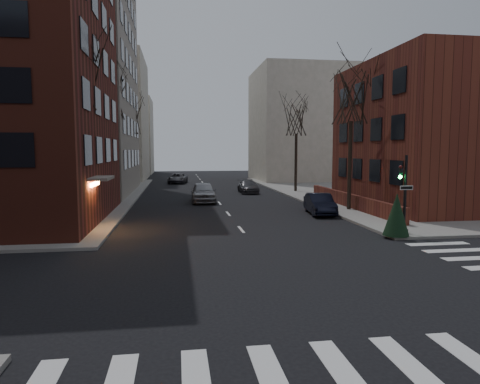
# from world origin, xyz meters

# --- Properties ---
(ground) EXTENTS (160.00, 160.00, 0.00)m
(ground) POSITION_xyz_m (0.00, 0.00, 0.00)
(ground) COLOR black
(ground) RESTS_ON ground
(building_left_tan) EXTENTS (18.00, 18.00, 28.00)m
(building_left_tan) POSITION_xyz_m (-17.00, 34.00, 14.00)
(building_left_tan) COLOR gray
(building_left_tan) RESTS_ON ground
(building_right_brick) EXTENTS (12.00, 14.00, 11.00)m
(building_right_brick) POSITION_xyz_m (16.50, 19.00, 5.50)
(building_right_brick) COLOR maroon
(building_right_brick) RESTS_ON ground
(low_wall_right) EXTENTS (0.35, 16.00, 1.00)m
(low_wall_right) POSITION_xyz_m (9.30, 19.00, 0.65)
(low_wall_right) COLOR maroon
(low_wall_right) RESTS_ON sidewalk_far_right
(building_distant_la) EXTENTS (14.00, 16.00, 18.00)m
(building_distant_la) POSITION_xyz_m (-15.00, 55.00, 9.00)
(building_distant_la) COLOR beige
(building_distant_la) RESTS_ON ground
(building_distant_ra) EXTENTS (14.00, 14.00, 16.00)m
(building_distant_ra) POSITION_xyz_m (15.00, 50.00, 8.00)
(building_distant_ra) COLOR beige
(building_distant_ra) RESTS_ON ground
(building_distant_lb) EXTENTS (10.00, 12.00, 14.00)m
(building_distant_lb) POSITION_xyz_m (-13.00, 72.00, 7.00)
(building_distant_lb) COLOR beige
(building_distant_lb) RESTS_ON ground
(traffic_signal) EXTENTS (0.76, 0.44, 4.00)m
(traffic_signal) POSITION_xyz_m (7.94, 8.99, 1.91)
(traffic_signal) COLOR black
(traffic_signal) RESTS_ON sidewalk_far_right
(tree_left_a) EXTENTS (4.18, 4.18, 10.26)m
(tree_left_a) POSITION_xyz_m (-8.80, 14.00, 8.47)
(tree_left_a) COLOR #2D231C
(tree_left_a) RESTS_ON sidewalk_far_left
(tree_left_b) EXTENTS (4.40, 4.40, 10.80)m
(tree_left_b) POSITION_xyz_m (-8.80, 26.00, 8.91)
(tree_left_b) COLOR #2D231C
(tree_left_b) RESTS_ON sidewalk_far_left
(tree_left_c) EXTENTS (3.96, 3.96, 9.72)m
(tree_left_c) POSITION_xyz_m (-8.80, 40.00, 8.03)
(tree_left_c) COLOR #2D231C
(tree_left_c) RESTS_ON sidewalk_far_left
(tree_right_a) EXTENTS (3.96, 3.96, 9.72)m
(tree_right_a) POSITION_xyz_m (8.80, 18.00, 8.03)
(tree_right_a) COLOR #2D231C
(tree_right_a) RESTS_ON sidewalk_far_right
(tree_right_b) EXTENTS (3.74, 3.74, 9.18)m
(tree_right_b) POSITION_xyz_m (8.80, 32.00, 7.59)
(tree_right_b) COLOR #2D231C
(tree_right_b) RESTS_ON sidewalk_far_right
(streetlamp_near) EXTENTS (0.36, 0.36, 6.28)m
(streetlamp_near) POSITION_xyz_m (-8.20, 22.00, 4.24)
(streetlamp_near) COLOR black
(streetlamp_near) RESTS_ON sidewalk_far_left
(streetlamp_far) EXTENTS (0.36, 0.36, 6.28)m
(streetlamp_far) POSITION_xyz_m (-8.20, 42.00, 4.24)
(streetlamp_far) COLOR black
(streetlamp_far) RESTS_ON sidewalk_far_left
(parked_sedan) EXTENTS (2.01, 4.49, 1.43)m
(parked_sedan) POSITION_xyz_m (6.20, 16.82, 0.72)
(parked_sedan) COLOR black
(parked_sedan) RESTS_ON ground
(car_lane_silver) EXTENTS (2.13, 5.06, 1.71)m
(car_lane_silver) POSITION_xyz_m (-1.28, 24.99, 0.85)
(car_lane_silver) COLOR #929397
(car_lane_silver) RESTS_ON ground
(car_lane_gray) EXTENTS (1.91, 4.54, 1.31)m
(car_lane_gray) POSITION_xyz_m (3.80, 32.23, 0.65)
(car_lane_gray) COLOR #39383D
(car_lane_gray) RESTS_ON ground
(car_lane_far) EXTENTS (2.86, 5.08, 1.34)m
(car_lane_far) POSITION_xyz_m (-3.36, 46.10, 0.67)
(car_lane_far) COLOR #404045
(car_lane_far) RESTS_ON ground
(sandwich_board) EXTENTS (0.43, 0.57, 0.85)m
(sandwich_board) POSITION_xyz_m (7.30, 8.50, 0.58)
(sandwich_board) COLOR white
(sandwich_board) RESTS_ON sidewalk_far_right
(evergreen_shrub) EXTENTS (1.58, 1.58, 2.13)m
(evergreen_shrub) POSITION_xyz_m (7.30, 8.50, 1.21)
(evergreen_shrub) COLOR black
(evergreen_shrub) RESTS_ON sidewalk_far_right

